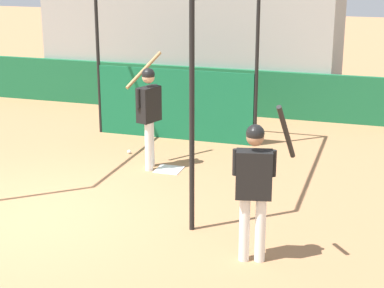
% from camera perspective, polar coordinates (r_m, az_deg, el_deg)
% --- Properties ---
extents(ground_plane, '(60.00, 60.00, 0.00)m').
position_cam_1_polar(ground_plane, '(9.60, -14.02, -6.14)').
color(ground_plane, '#A8754C').
extents(outfield_wall, '(24.00, 0.12, 1.06)m').
position_cam_1_polar(outfield_wall, '(15.14, -1.32, 4.98)').
color(outfield_wall, '#196038').
rests_on(outfield_wall, ground).
extents(bleacher_section, '(7.05, 3.20, 2.74)m').
position_cam_1_polar(bleacher_section, '(16.55, 0.53, 8.95)').
color(bleacher_section, '#9E9E99').
rests_on(bleacher_section, ground).
extents(batting_cage, '(3.34, 4.14, 3.13)m').
position_cam_1_polar(batting_cage, '(11.93, -2.81, 5.76)').
color(batting_cage, black).
rests_on(batting_cage, ground).
extents(home_plate, '(0.44, 0.44, 0.02)m').
position_cam_1_polar(home_plate, '(11.15, -2.07, -2.28)').
color(home_plate, white).
rests_on(home_plate, ground).
extents(player_batter, '(0.61, 0.95, 1.95)m').
position_cam_1_polar(player_batter, '(10.97, -3.87, 3.19)').
color(player_batter, white).
rests_on(player_batter, ground).
extents(player_waiting, '(0.71, 0.55, 2.03)m').
position_cam_1_polar(player_waiting, '(7.66, 5.60, -3.24)').
color(player_waiting, white).
rests_on(player_waiting, ground).
extents(baseball, '(0.07, 0.07, 0.07)m').
position_cam_1_polar(baseball, '(12.07, -5.61, -0.69)').
color(baseball, white).
rests_on(baseball, ground).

